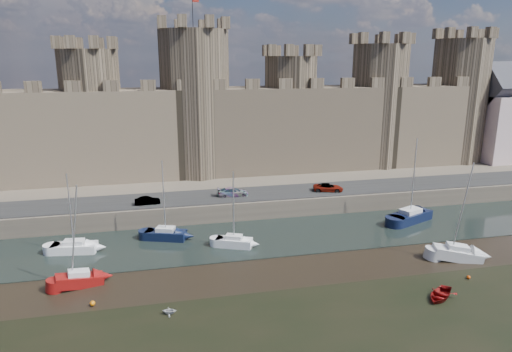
% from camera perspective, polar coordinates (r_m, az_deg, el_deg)
% --- Properties ---
extents(water_channel, '(160.00, 12.00, 0.08)m').
position_cam_1_polar(water_channel, '(54.97, -6.87, -8.25)').
color(water_channel, black).
rests_on(water_channel, ground).
extents(quay, '(160.00, 60.00, 2.50)m').
position_cam_1_polar(quay, '(88.90, -9.27, 1.38)').
color(quay, '#4C443A').
rests_on(quay, ground).
extents(road, '(160.00, 7.00, 0.10)m').
position_cam_1_polar(road, '(63.49, -7.86, -2.71)').
color(road, black).
rests_on(road, quay).
extents(castle, '(108.50, 11.00, 29.00)m').
position_cam_1_polar(castle, '(75.21, -9.51, 7.06)').
color(castle, '#42382B').
rests_on(castle, quay).
extents(car_1, '(3.32, 1.26, 1.08)m').
position_cam_1_polar(car_1, '(61.62, -13.42, -3.04)').
color(car_1, gray).
rests_on(car_1, quay).
extents(car_2, '(4.39, 1.98, 1.25)m').
position_cam_1_polar(car_2, '(63.58, -2.91, -2.02)').
color(car_2, gray).
rests_on(car_2, quay).
extents(car_3, '(4.65, 3.11, 1.18)m').
position_cam_1_polar(car_3, '(66.59, 9.00, -1.44)').
color(car_3, gray).
rests_on(car_3, quay).
extents(sailboat_0, '(5.09, 2.54, 9.12)m').
position_cam_1_polar(sailboat_0, '(55.58, -21.78, -8.21)').
color(sailboat_0, white).
rests_on(sailboat_0, ground).
extents(sailboat_1, '(5.19, 3.34, 9.69)m').
position_cam_1_polar(sailboat_1, '(56.23, -11.22, -7.09)').
color(sailboat_1, black).
rests_on(sailboat_1, ground).
extents(sailboat_2, '(4.46, 3.12, 8.97)m').
position_cam_1_polar(sailboat_2, '(53.20, -2.78, -8.13)').
color(sailboat_2, white).
rests_on(sailboat_2, ground).
extents(sailboat_3, '(6.85, 4.77, 11.20)m').
position_cam_1_polar(sailboat_3, '(64.33, 18.72, -4.73)').
color(sailboat_3, black).
rests_on(sailboat_3, ground).
extents(sailboat_4, '(4.60, 2.63, 10.11)m').
position_cam_1_polar(sailboat_4, '(47.86, -21.22, -11.89)').
color(sailboat_4, maroon).
rests_on(sailboat_4, ground).
extents(sailboat_5, '(5.39, 3.41, 10.85)m').
position_cam_1_polar(sailboat_5, '(54.61, 23.86, -8.79)').
color(sailboat_5, silver).
rests_on(sailboat_5, ground).
extents(dinghy_3, '(1.45, 1.33, 0.65)m').
position_cam_1_polar(dinghy_3, '(41.23, -10.77, -16.24)').
color(dinghy_3, beige).
rests_on(dinghy_3, ground).
extents(dinghy_4, '(4.03, 3.82, 0.68)m').
position_cam_1_polar(dinghy_4, '(45.94, 22.00, -13.69)').
color(dinghy_4, maroon).
rests_on(dinghy_4, ground).
extents(buoy_1, '(0.47, 0.47, 0.47)m').
position_cam_1_polar(buoy_1, '(44.24, -19.76, -14.76)').
color(buoy_1, orange).
rests_on(buoy_1, ground).
extents(buoy_3, '(0.38, 0.38, 0.38)m').
position_cam_1_polar(buoy_3, '(50.83, 25.03, -11.40)').
color(buoy_3, '#CC4109').
rests_on(buoy_3, ground).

